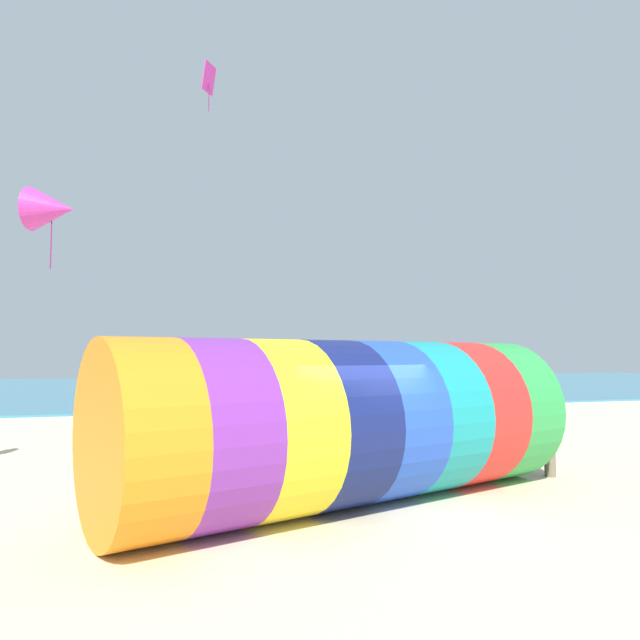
% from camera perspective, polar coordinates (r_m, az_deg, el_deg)
% --- Properties ---
extents(ground_plane, '(120.00, 120.00, 0.00)m').
position_cam_1_polar(ground_plane, '(10.31, 3.38, -18.51)').
color(ground_plane, beige).
extents(sea, '(120.00, 40.00, 0.10)m').
position_cam_1_polar(sea, '(47.01, -11.97, -6.59)').
color(sea, teal).
rests_on(sea, ground).
extents(giant_inflatable_tube, '(9.32, 5.59, 2.93)m').
position_cam_1_polar(giant_inflatable_tube, '(10.50, 3.16, -10.07)').
color(giant_inflatable_tube, orange).
rests_on(giant_inflatable_tube, ground).
extents(kite_handler, '(0.29, 0.40, 1.75)m').
position_cam_1_polar(kite_handler, '(13.77, 21.95, -10.61)').
color(kite_handler, '#726651').
rests_on(kite_handler, ground).
extents(kite_magenta_delta, '(1.41, 1.39, 2.04)m').
position_cam_1_polar(kite_magenta_delta, '(15.73, -25.23, 10.00)').
color(kite_magenta_delta, '#D1339E').
extents(kite_magenta_diamond, '(0.50, 0.60, 1.53)m').
position_cam_1_polar(kite_magenta_diamond, '(20.06, -11.05, 22.58)').
color(kite_magenta_diamond, '#D1339E').
extents(bystander_near_water, '(0.41, 0.31, 1.72)m').
position_cam_1_polar(bystander_near_water, '(18.59, -14.84, -8.88)').
color(bystander_near_water, '#383D56').
rests_on(bystander_near_water, ground).
extents(bystander_far_left, '(0.24, 0.37, 1.70)m').
position_cam_1_polar(bystander_far_left, '(18.16, -16.66, -9.02)').
color(bystander_far_left, '#383D56').
rests_on(bystander_far_left, ground).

